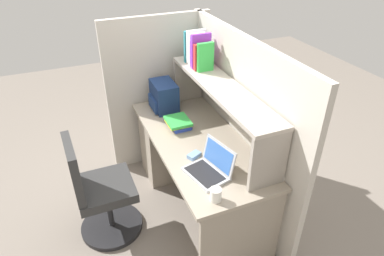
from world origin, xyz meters
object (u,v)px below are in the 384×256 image
at_px(office_chair, 100,195).
at_px(paper_cup, 216,195).
at_px(backpack, 163,96).
at_px(computer_mouse, 194,155).
at_px(laptop, 210,167).

bearing_deg(office_chair, paper_cup, -138.95).
height_order(backpack, computer_mouse, backpack).
relative_size(laptop, backpack, 1.20).
bearing_deg(paper_cup, backpack, 176.28).
height_order(computer_mouse, paper_cup, paper_cup).
distance_m(computer_mouse, office_chair, 0.84).
distance_m(backpack, computer_mouse, 0.83).
bearing_deg(computer_mouse, backpack, 152.71).
distance_m(laptop, office_chair, 0.96).
height_order(backpack, office_chair, backpack).
height_order(backpack, paper_cup, backpack).
xyz_separation_m(laptop, office_chair, (-0.45, -0.76, -0.39)).
relative_size(laptop, office_chair, 0.39).
bearing_deg(office_chair, backpack, -54.68).
bearing_deg(laptop, backpack, -179.95).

